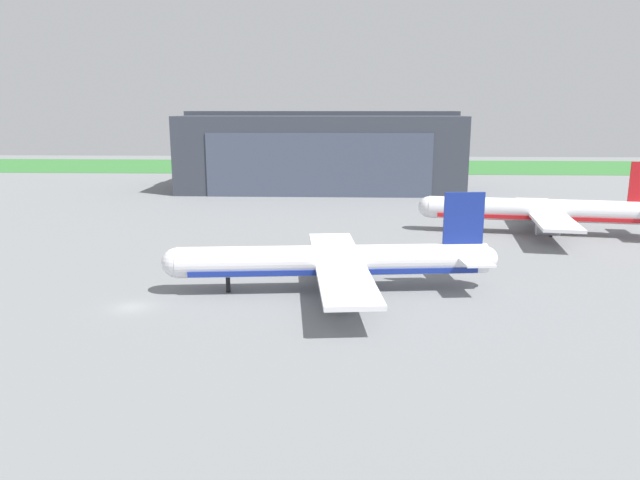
% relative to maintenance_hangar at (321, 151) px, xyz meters
% --- Properties ---
extents(ground_plane, '(440.00, 440.00, 0.00)m').
position_rel_maintenance_hangar_xyz_m(ground_plane, '(-18.07, -106.95, -10.45)').
color(ground_plane, slate).
extents(grass_field_strip, '(440.00, 56.00, 0.08)m').
position_rel_maintenance_hangar_xyz_m(grass_field_strip, '(-18.07, 63.32, -10.41)').
color(grass_field_strip, '#357636').
rests_on(grass_field_strip, ground_plane).
extents(maintenance_hangar, '(76.79, 38.33, 21.82)m').
position_rel_maintenance_hangar_xyz_m(maintenance_hangar, '(0.00, 0.00, 0.00)').
color(maintenance_hangar, '#383D47').
rests_on(maintenance_hangar, ground_plane).
extents(airliner_near_left, '(42.41, 35.08, 12.48)m').
position_rel_maintenance_hangar_xyz_m(airliner_near_left, '(5.34, -99.31, -6.67)').
color(airliner_near_left, white).
rests_on(airliner_near_left, ground_plane).
extents(airliner_far_left, '(43.79, 34.52, 13.54)m').
position_rel_maintenance_hangar_xyz_m(airliner_far_left, '(42.76, -63.17, -6.19)').
color(airliner_far_left, silver).
rests_on(airliner_far_left, ground_plane).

